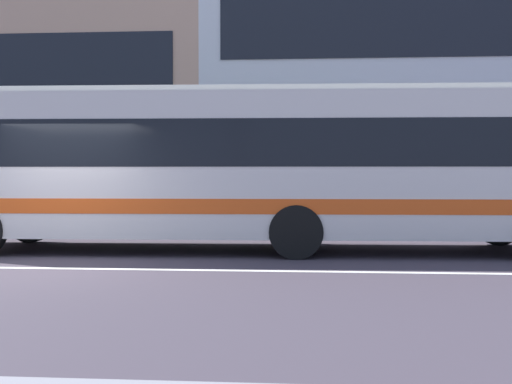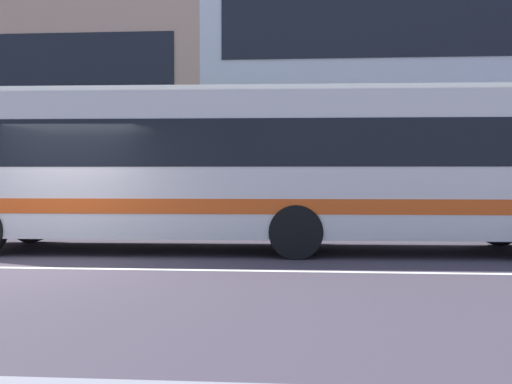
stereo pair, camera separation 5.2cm
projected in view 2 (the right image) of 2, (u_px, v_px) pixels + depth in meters
name	position (u px, v px, depth m)	size (l,w,h in m)	color
ground_plane	(40.00, 268.00, 10.67)	(160.00, 160.00, 0.00)	#3F3741
lane_centre_line	(40.00, 268.00, 10.67)	(60.00, 0.16, 0.01)	silver
hedge_row_far	(62.00, 212.00, 17.49)	(14.33, 1.10, 0.99)	#2B6337
apartment_block_right	(454.00, 70.00, 25.73)	(19.19, 8.82, 11.35)	silver
transit_bus	(257.00, 163.00, 12.96)	(12.49, 2.96, 3.23)	silver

